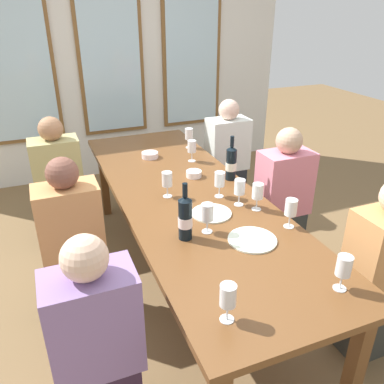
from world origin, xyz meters
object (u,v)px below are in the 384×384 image
at_px(white_plate_1, 211,213).
at_px(wine_glass_7, 189,134).
at_px(wine_bottle_1, 231,163).
at_px(wine_glass_5, 167,180).
at_px(tasting_bowl_1, 194,174).
at_px(wine_glass_4, 291,208).
at_px(wine_glass_3, 240,188).
at_px(seated_person_1, 227,160).
at_px(dining_table, 187,202).
at_px(wine_glass_1, 207,213).
at_px(seated_person_2, 73,245).
at_px(wine_glass_0, 228,297).
at_px(wine_glass_8, 258,192).
at_px(wine_bottle_0, 185,218).
at_px(seated_person_5, 379,276).
at_px(wine_glass_2, 220,180).
at_px(tasting_bowl_0, 150,155).
at_px(seated_person_3, 282,202).
at_px(seated_person_0, 60,186).
at_px(wine_glass_9, 344,267).
at_px(wine_glass_6, 192,147).
at_px(white_plate_0, 252,240).
at_px(seated_person_4, 98,350).

xyz_separation_m(white_plate_1, wine_glass_7, (0.31, 1.17, 0.12)).
distance_m(wine_bottle_1, wine_glass_5, 0.52).
height_order(tasting_bowl_1, wine_glass_4, wine_glass_4).
bearing_deg(wine_glass_3, seated_person_1, 66.47).
height_order(dining_table, wine_glass_1, wine_glass_1).
bearing_deg(seated_person_2, wine_glass_0, -66.17).
xyz_separation_m(wine_glass_8, seated_person_2, (-1.09, 0.36, -0.34)).
bearing_deg(wine_bottle_0, seated_person_5, -24.73).
height_order(white_plate_1, wine_glass_1, wine_glass_1).
xyz_separation_m(wine_glass_2, wine_glass_3, (0.06, -0.15, 0.00)).
height_order(tasting_bowl_0, wine_glass_3, wine_glass_3).
distance_m(wine_glass_3, wine_glass_7, 1.13).
relative_size(wine_glass_1, seated_person_5, 0.16).
bearing_deg(wine_bottle_0, seated_person_1, 55.91).
bearing_deg(wine_glass_2, seated_person_3, 11.10).
bearing_deg(wine_glass_1, seated_person_1, 59.49).
distance_m(wine_glass_3, seated_person_5, 0.93).
relative_size(wine_bottle_0, seated_person_0, 0.30).
height_order(wine_glass_9, seated_person_5, seated_person_5).
distance_m(wine_glass_9, seated_person_1, 2.18).
distance_m(wine_glass_0, seated_person_1, 2.35).
height_order(dining_table, seated_person_2, seated_person_2).
distance_m(wine_glass_7, seated_person_2, 1.45).
bearing_deg(wine_glass_1, white_plate_1, 58.77).
distance_m(wine_bottle_1, wine_glass_4, 0.72).
height_order(wine_glass_6, wine_glass_8, same).
xyz_separation_m(tasting_bowl_0, wine_glass_1, (-0.03, -1.24, 0.10)).
bearing_deg(wine_glass_7, wine_glass_8, -91.36).
bearing_deg(seated_person_1, wine_bottle_1, -115.35).
relative_size(wine_bottle_0, seated_person_5, 0.30).
distance_m(tasting_bowl_0, wine_glass_9, 1.93).
height_order(wine_glass_2, seated_person_2, seated_person_2).
distance_m(wine_glass_3, wine_glass_6, 0.81).
height_order(wine_glass_2, wine_glass_7, same).
relative_size(wine_glass_4, seated_person_1, 0.16).
bearing_deg(dining_table, seated_person_3, -0.75).
distance_m(dining_table, white_plate_1, 0.33).
xyz_separation_m(white_plate_1, wine_glass_6, (0.21, 0.85, 0.11)).
distance_m(wine_bottle_1, seated_person_1, 0.98).
xyz_separation_m(wine_glass_9, seated_person_5, (0.49, 0.20, -0.34)).
bearing_deg(wine_glass_3, white_plate_0, -107.82).
bearing_deg(wine_glass_3, wine_glass_5, 143.83).
bearing_deg(wine_glass_6, wine_glass_4, -83.33).
xyz_separation_m(tasting_bowl_0, wine_glass_5, (-0.10, -0.74, 0.09)).
xyz_separation_m(tasting_bowl_0, tasting_bowl_1, (0.19, -0.50, -0.00)).
relative_size(tasting_bowl_0, wine_glass_3, 0.78).
distance_m(wine_glass_9, seated_person_4, 1.14).
relative_size(tasting_bowl_0, wine_glass_5, 0.78).
bearing_deg(seated_person_1, wine_glass_2, -119.21).
height_order(wine_glass_7, seated_person_2, seated_person_2).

